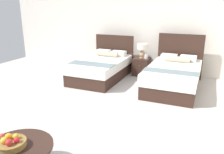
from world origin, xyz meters
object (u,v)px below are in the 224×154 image
coffee_table (18,153)px  bed_near_window (102,68)px  table_lamp (142,49)px  vase (146,56)px  loose_apple (2,136)px  fruit_bowl (11,143)px  nightstand (142,67)px  bed_near_corner (174,76)px

coffee_table → bed_near_window: bearing=102.1°
table_lamp → vase: size_ratio=2.78×
vase → table_lamp: bearing=156.5°
table_lamp → loose_apple: bearing=-94.6°
bed_near_window → fruit_bowl: bed_near_window is taller
vase → fruit_bowl: bearing=-93.3°
coffee_table → loose_apple: loose_apple is taller
bed_near_window → fruit_bowl: bearing=-78.7°
table_lamp → coffee_table: table_lamp is taller
coffee_table → fruit_bowl: fruit_bowl is taller
table_lamp → fruit_bowl: (-0.14, -4.82, -0.34)m
vase → loose_apple: (-0.52, -4.69, -0.16)m
bed_near_window → nightstand: size_ratio=3.99×
bed_near_corner → coffee_table: 4.16m
fruit_bowl → loose_apple: (-0.24, 0.08, -0.02)m
bed_near_corner → fruit_bowl: (-1.21, -4.03, 0.13)m
bed_near_window → vase: (1.08, 0.74, 0.28)m
nightstand → vase: (0.14, -0.04, 0.34)m
vase → loose_apple: 4.72m
vase → coffee_table: vase is taller
table_lamp → coffee_table: bearing=-91.0°
bed_near_window → bed_near_corner: bearing=0.1°
bed_near_window → bed_near_corner: bed_near_corner is taller
table_lamp → coffee_table: (-0.09, -4.79, -0.49)m
bed_near_window → fruit_bowl: 4.10m
table_lamp → loose_apple: (-0.38, -4.75, -0.36)m
nightstand → bed_near_corner: bearing=-35.9°
bed_near_corner → coffee_table: bed_near_corner is taller
bed_near_window → nightstand: 1.23m
bed_near_window → loose_apple: (0.56, -3.94, 0.13)m
nightstand → fruit_bowl: 4.81m
coffee_table → nightstand: bearing=88.9°
nightstand → coffee_table: 4.77m
vase → coffee_table: size_ratio=0.18×
nightstand → table_lamp: bearing=90.0°
bed_near_window → loose_apple: bearing=-81.9°
nightstand → vase: 0.36m
nightstand → loose_apple: (-0.38, -4.73, 0.18)m
table_lamp → nightstand: bearing=-90.0°
coffee_table → loose_apple: bearing=171.8°
table_lamp → coffee_table: 4.81m
bed_near_corner → coffee_table: (-1.16, -3.99, -0.02)m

